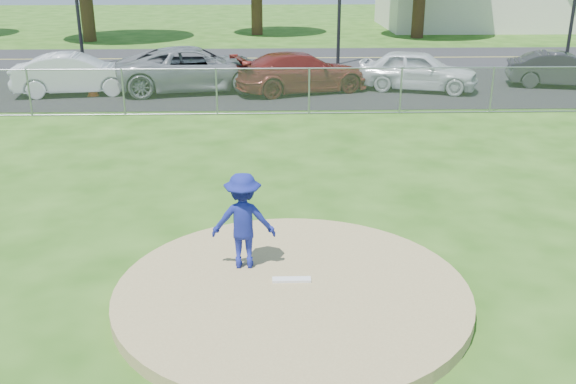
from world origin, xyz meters
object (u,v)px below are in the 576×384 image
object	(u,v)px
pitcher	(243,221)
parked_car_pearl	(418,70)
traffic_cone	(92,85)
parked_car_white	(77,74)
parked_car_charcoal	(562,69)
parked_car_gray	(196,69)
parked_car_darkred	(301,72)

from	to	relation	value
pitcher	parked_car_pearl	distance (m)	16.21
traffic_cone	parked_car_white	distance (m)	0.78
parked_car_white	parked_car_charcoal	distance (m)	18.67
parked_car_white	parked_car_gray	xyz separation A→B (m)	(4.35, 0.57, 0.08)
parked_car_gray	parked_car_white	bearing A→B (deg)	86.59
pitcher	parked_car_darkred	xyz separation A→B (m)	(1.67, 14.80, -0.24)
parked_car_white	parked_car_gray	bearing A→B (deg)	-91.17
parked_car_pearl	parked_car_charcoal	distance (m)	5.85
parked_car_pearl	parked_car_gray	bearing A→B (deg)	106.10
pitcher	parked_car_darkred	size ratio (longest dim) A/B	0.31
parked_car_white	parked_car_darkred	world-z (taller)	parked_car_white
pitcher	parked_car_pearl	xyz separation A→B (m)	(6.14, 15.00, -0.21)
parked_car_darkred	parked_car_white	bearing A→B (deg)	72.85
parked_car_pearl	pitcher	bearing A→B (deg)	175.29
pitcher	parked_car_charcoal	size ratio (longest dim) A/B	0.39
parked_car_darkred	parked_car_pearl	bearing A→B (deg)	-105.61
pitcher	parked_car_white	size ratio (longest dim) A/B	0.35
parked_car_white	parked_car_gray	size ratio (longest dim) A/B	0.76
parked_car_charcoal	pitcher	bearing A→B (deg)	155.48
parked_car_darkred	parked_car_pearl	distance (m)	4.47
pitcher	parked_car_gray	distance (m)	15.39
traffic_cone	parked_car_gray	world-z (taller)	parked_car_gray
traffic_cone	pitcher	bearing A→B (deg)	-67.09
parked_car_darkred	parked_car_charcoal	distance (m)	10.32
traffic_cone	parked_car_pearl	world-z (taller)	parked_car_pearl
traffic_cone	parked_car_charcoal	world-z (taller)	parked_car_charcoal
parked_car_darkred	parked_car_charcoal	bearing A→B (deg)	-104.14
parked_car_charcoal	parked_car_darkred	bearing A→B (deg)	107.14
traffic_cone	parked_car_white	size ratio (longest dim) A/B	0.18
parked_car_white	parked_car_gray	world-z (taller)	parked_car_gray
parked_car_darkred	parked_car_pearl	world-z (taller)	parked_car_pearl
parked_car_white	parked_car_charcoal	bearing A→B (deg)	-95.89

